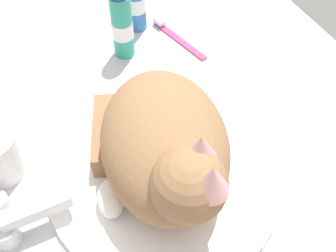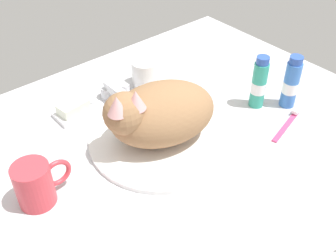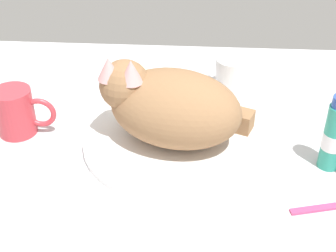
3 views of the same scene
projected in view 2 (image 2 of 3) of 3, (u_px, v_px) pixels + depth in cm
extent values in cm
cube|color=silver|center=(163.00, 145.00, 93.00)|extent=(110.00, 82.50, 3.00)
cylinder|color=white|center=(163.00, 138.00, 91.71)|extent=(33.22, 33.22, 1.08)
cylinder|color=silver|center=(108.00, 92.00, 104.20)|extent=(3.60, 3.60, 3.15)
cube|color=silver|center=(117.00, 91.00, 99.94)|extent=(2.00, 8.93, 2.00)
cylinder|color=silver|center=(90.00, 102.00, 101.96)|extent=(2.80, 2.80, 1.80)
cylinder|color=silver|center=(125.00, 87.00, 107.29)|extent=(2.80, 2.80, 1.80)
ellipsoid|color=#936B47|center=(163.00, 113.00, 87.26)|extent=(27.12, 22.25, 13.05)
sphere|color=#936B47|center=(125.00, 113.00, 81.30)|extent=(11.04, 11.04, 8.93)
ellipsoid|color=white|center=(134.00, 119.00, 83.10)|extent=(6.93, 6.32, 4.91)
cone|color=#DB9E9E|center=(136.00, 100.00, 78.44)|extent=(4.97, 4.97, 4.02)
cone|color=#DB9E9E|center=(116.00, 105.00, 77.15)|extent=(4.97, 4.97, 4.02)
cube|color=#936B47|center=(175.00, 105.00, 97.50)|extent=(12.84, 8.09, 3.73)
ellipsoid|color=white|center=(133.00, 116.00, 94.51)|extent=(6.37, 5.00, 3.36)
cylinder|color=#C63842|center=(34.00, 185.00, 75.39)|extent=(7.10, 7.10, 8.95)
torus|color=#C63842|center=(57.00, 173.00, 77.77)|extent=(6.01, 1.00, 6.01)
cylinder|color=white|center=(145.00, 73.00, 107.49)|extent=(7.03, 7.03, 7.16)
cube|color=white|center=(74.00, 113.00, 98.85)|extent=(9.00, 6.40, 1.20)
cube|color=silver|center=(73.00, 107.00, 97.68)|extent=(7.66, 5.08, 2.52)
cylinder|color=teal|center=(259.00, 85.00, 98.84)|extent=(3.62, 3.62, 11.88)
cylinder|color=white|center=(258.00, 87.00, 99.21)|extent=(3.69, 3.69, 2.97)
cylinder|color=#2D51AD|center=(263.00, 60.00, 94.53)|extent=(3.08, 3.08, 1.80)
cylinder|color=#3870C6|center=(291.00, 85.00, 98.90)|extent=(3.77, 3.77, 11.92)
cylinder|color=white|center=(290.00, 87.00, 99.27)|extent=(3.84, 3.84, 2.98)
cylinder|color=#2D51AD|center=(296.00, 60.00, 94.57)|extent=(3.20, 3.20, 1.80)
cube|color=#D83F72|center=(286.00, 125.00, 95.53)|extent=(13.59, 4.56, 0.80)
cube|color=white|center=(296.00, 111.00, 98.67)|extent=(2.49, 1.94, 0.80)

